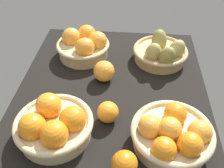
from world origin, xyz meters
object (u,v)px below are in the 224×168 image
Objects in this scene: basket_far_left_pears at (161,53)px; basket_far_right at (172,135)px; basket_near_left at (84,45)px; loose_orange_side_gap at (109,112)px; loose_orange_back_gap at (104,71)px; basket_near_right at (54,125)px; loose_orange_front_gap at (124,164)px.

basket_far_left_pears is 43.67cm from basket_far_right.
loose_orange_side_gap is at bearing 21.37° from basket_near_left.
basket_far_left_pears reaches higher than basket_far_right.
loose_orange_back_gap is at bearing -57.59° from basket_far_left_pears.
loose_orange_back_gap is at bearing 156.44° from basket_near_right.
basket_near_left is 19.43cm from loose_orange_back_gap.
basket_near_right is (42.98, -35.35, 0.72)cm from basket_far_left_pears.
basket_far_left_pears is at bearing -179.21° from basket_far_right.
loose_orange_back_gap is at bearing -140.97° from basket_far_right.
loose_orange_side_gap is (-8.51, -19.78, -1.55)cm from basket_far_right.
loose_orange_front_gap is (9.90, -13.60, -1.44)cm from basket_far_right.
loose_orange_side_gap is at bearing -161.44° from loose_orange_front_gap.
basket_far_right is at bearing 0.79° from basket_far_left_pears.
basket_far_left_pears is 55.65cm from basket_near_right.
basket_near_right reaches higher than loose_orange_front_gap.
basket_far_left_pears is 40.05cm from loose_orange_side_gap.
basket_near_right is at bearing -39.44° from basket_far_left_pears.
basket_far_left_pears is at bearing 87.16° from basket_near_left.
loose_orange_back_gap is 20.92cm from loose_orange_side_gap.
basket_far_left_pears reaches higher than loose_orange_front_gap.
basket_near_right is at bearing -23.56° from loose_orange_back_gap.
basket_far_right is at bearing 66.73° from loose_orange_side_gap.
loose_orange_side_gap is (36.82, 14.41, -1.41)cm from basket_near_left.
loose_orange_front_gap is at bearing 14.35° from loose_orange_back_gap.
basket_near_right is 18.01cm from loose_orange_side_gap.
basket_near_left reaches higher than loose_orange_side_gap.
basket_near_left is at bearing 177.74° from basket_near_right.
basket_near_left is 2.79× the size of loose_orange_back_gap.
loose_orange_side_gap is at bearing -28.62° from basket_far_left_pears.
basket_near_left is 39.56cm from loose_orange_side_gap.
loose_orange_back_gap reaches higher than loose_orange_front_gap.
basket_far_left_pears is 2.97× the size of loose_orange_back_gap.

